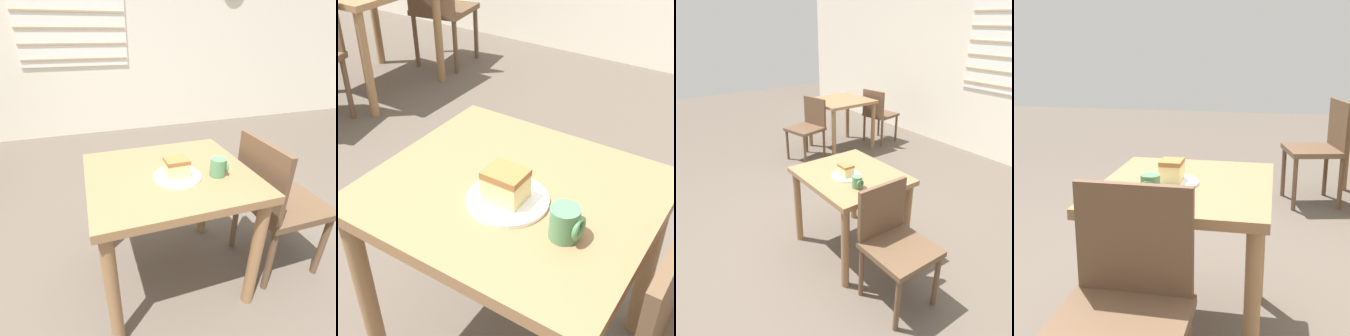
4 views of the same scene
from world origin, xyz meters
TOP-DOWN VIEW (x-y plane):
  - ground_plane at (0.00, 0.00)m, footprint 14.00×14.00m
  - dining_table_near at (0.04, 0.21)m, footprint 0.80×0.71m
  - chair_near_window at (0.65, 0.13)m, footprint 0.42×0.42m
  - chair_far_corner at (-1.93, 0.94)m, footprint 0.51×0.51m
  - plate at (0.06, 0.16)m, footprint 0.23×0.23m
  - cake_slice at (0.05, 0.15)m, footprint 0.11×0.09m
  - coffee_mug at (0.25, 0.11)m, footprint 0.08×0.08m

SIDE VIEW (x-z plane):
  - ground_plane at x=0.00m, z-range 0.00..0.00m
  - chair_near_window at x=0.65m, z-range 0.05..0.89m
  - chair_far_corner at x=-1.93m, z-range 0.05..0.89m
  - dining_table_near at x=0.04m, z-range 0.23..0.94m
  - plate at x=0.06m, z-range 0.71..0.72m
  - coffee_mug at x=0.25m, z-range 0.71..0.80m
  - cake_slice at x=0.05m, z-range 0.72..0.81m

